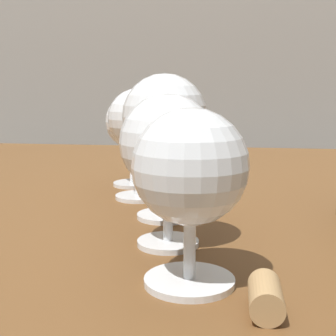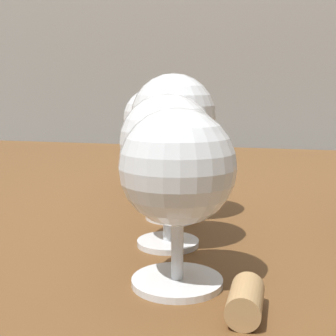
# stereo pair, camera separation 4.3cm
# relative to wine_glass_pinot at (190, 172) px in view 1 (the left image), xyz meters

# --- Properties ---
(dining_table) EXTENTS (1.47, 0.95, 0.71)m
(dining_table) POSITION_rel_wine_glass_pinot_xyz_m (-0.07, 0.35, -0.16)
(dining_table) COLOR brown
(dining_table) RESTS_ON ground_plane
(wine_glass_pinot) EXTENTS (0.08, 0.08, 0.13)m
(wine_glass_pinot) POSITION_rel_wine_glass_pinot_xyz_m (0.00, 0.00, 0.00)
(wine_glass_pinot) COLOR white
(wine_glass_pinot) RESTS_ON dining_table
(wine_glass_cabernet) EXTENTS (0.09, 0.09, 0.14)m
(wine_glass_cabernet) POSITION_rel_wine_glass_pinot_xyz_m (-0.03, 0.08, 0.01)
(wine_glass_cabernet) COLOR white
(wine_glass_cabernet) RESTS_ON dining_table
(wine_glass_merlot) EXTENTS (0.09, 0.09, 0.16)m
(wine_glass_merlot) POSITION_rel_wine_glass_pinot_xyz_m (-0.04, 0.18, 0.03)
(wine_glass_merlot) COLOR white
(wine_glass_merlot) RESTS_ON dining_table
(wine_glass_chardonnay) EXTENTS (0.08, 0.08, 0.14)m
(wine_glass_chardonnay) POSITION_rel_wine_glass_pinot_xyz_m (-0.09, 0.26, 0.02)
(wine_glass_chardonnay) COLOR white
(wine_glass_chardonnay) RESTS_ON dining_table
(wine_glass_white) EXTENTS (0.08, 0.08, 0.13)m
(wine_glass_white) POSITION_rel_wine_glass_pinot_xyz_m (-0.12, 0.35, 0.01)
(wine_glass_white) COLOR white
(wine_glass_white) RESTS_ON dining_table
(cork) EXTENTS (0.02, 0.04, 0.02)m
(cork) POSITION_rel_wine_glass_pinot_xyz_m (0.05, -0.04, -0.07)
(cork) COLOR tan
(cork) RESTS_ON dining_table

